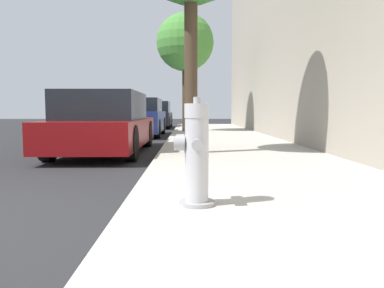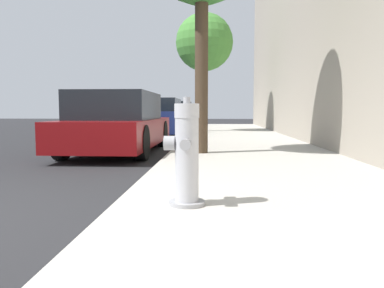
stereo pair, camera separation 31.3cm
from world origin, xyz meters
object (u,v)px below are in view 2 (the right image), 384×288
(parked_car_far, at_px, (176,115))
(street_tree_far, at_px, (204,43))
(fire_hydrant, at_px, (186,156))
(parked_car_mid, at_px, (157,118))
(parked_car_near, at_px, (119,124))

(parked_car_far, distance_m, street_tree_far, 6.08)
(fire_hydrant, xyz_separation_m, street_tree_far, (-0.17, 11.96, 3.07))
(fire_hydrant, bearing_deg, parked_car_mid, 100.00)
(fire_hydrant, bearing_deg, parked_car_near, 110.41)
(parked_car_far, bearing_deg, parked_car_near, -90.29)
(fire_hydrant, bearing_deg, street_tree_far, 90.79)
(fire_hydrant, distance_m, parked_car_mid, 10.91)
(parked_car_near, bearing_deg, parked_car_mid, 89.94)
(parked_car_mid, height_order, street_tree_far, street_tree_far)
(parked_car_far, bearing_deg, street_tree_far, -71.69)
(fire_hydrant, height_order, street_tree_far, street_tree_far)
(fire_hydrant, relative_size, parked_car_far, 0.23)
(fire_hydrant, relative_size, parked_car_mid, 0.22)
(fire_hydrant, xyz_separation_m, parked_car_near, (-1.90, 5.11, 0.09))
(parked_car_near, bearing_deg, street_tree_far, 75.79)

